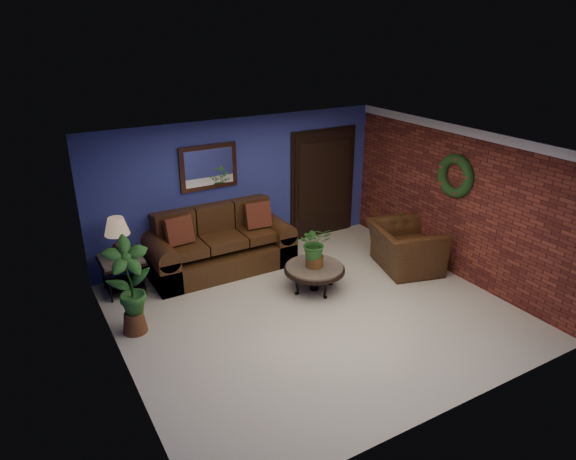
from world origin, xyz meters
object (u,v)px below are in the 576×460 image
end_table (122,265)px  side_chair (260,229)px  sofa (219,248)px  armchair (405,247)px  coffee_table (314,269)px  table_lamp (117,233)px

end_table → side_chair: size_ratio=0.69×
sofa → side_chair: sofa is taller
side_chair → armchair: size_ratio=0.79×
sofa → armchair: 3.23m
coffee_table → armchair: bearing=-3.7°
coffee_table → end_table: 3.04m
coffee_table → side_chair: size_ratio=1.02×
coffee_table → armchair: 1.79m
sofa → armchair: bearing=-30.1°
side_chair → table_lamp: bearing=178.5°
coffee_table → table_lamp: table_lamp is taller
table_lamp → armchair: (4.45, -1.58, -0.62)m
sofa → table_lamp: size_ratio=3.83×
sofa → end_table: (-1.66, -0.04, 0.10)m
sofa → table_lamp: table_lamp is taller
sofa → end_table: size_ratio=3.73×
end_table → coffee_table: bearing=-28.8°
sofa → armchair: (2.79, -1.62, 0.03)m
sofa → armchair: size_ratio=2.04×
table_lamp → armchair: size_ratio=0.53×
sofa → side_chair: (0.81, 0.03, 0.18)m
end_table → side_chair: side_chair is taller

